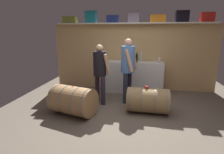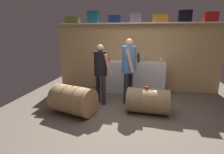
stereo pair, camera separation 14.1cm
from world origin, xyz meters
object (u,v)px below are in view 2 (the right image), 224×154
(work_cabinet, at_px, (134,77))
(wine_bottle_dark, at_px, (138,58))
(toolcase_navy, at_px, (115,19))
(red_funnel, at_px, (109,59))
(wine_bottle_clear, at_px, (143,57))
(toolcase_teal, at_px, (93,17))
(toolcase_red, at_px, (211,17))
(toolcase_orange, at_px, (160,19))
(toolcase_black, at_px, (185,16))
(tasting_cup, at_px, (146,87))
(wine_barrel_near, at_px, (148,101))
(wine_bottle_green, at_px, (136,57))
(winemaker_pouring, at_px, (101,68))
(visitor_tasting, at_px, (129,64))
(toolcase_grey, at_px, (136,18))
(wine_barrel_far, at_px, (73,100))
(toolcase_olive, at_px, (72,20))
(wine_glass, at_px, (161,59))

(work_cabinet, bearing_deg, wine_bottle_dark, -52.24)
(toolcase_navy, distance_m, red_funnel, 1.19)
(toolcase_navy, bearing_deg, wine_bottle_clear, -8.03)
(toolcase_teal, distance_m, toolcase_red, 3.31)
(toolcase_red, bearing_deg, toolcase_orange, -178.85)
(toolcase_black, bearing_deg, toolcase_teal, -178.34)
(tasting_cup, bearing_deg, wine_barrel_near, 0.00)
(wine_bottle_green, bearing_deg, winemaker_pouring, -127.26)
(wine_barrel_near, relative_size, visitor_tasting, 0.58)
(wine_bottle_clear, relative_size, tasting_cup, 4.48)
(work_cabinet, relative_size, winemaker_pouring, 1.19)
(wine_bottle_green, distance_m, red_funnel, 0.82)
(work_cabinet, distance_m, wine_bottle_clear, 0.66)
(toolcase_grey, height_order, red_funnel, toolcase_grey)
(toolcase_teal, relative_size, toolcase_orange, 0.83)
(visitor_tasting, bearing_deg, toolcase_grey, -167.93)
(toolcase_grey, bearing_deg, wine_bottle_dark, -66.36)
(wine_barrel_far, distance_m, visitor_tasting, 1.64)
(toolcase_black, bearing_deg, wine_bottle_clear, -171.11)
(toolcase_olive, xyz_separation_m, winemaker_pouring, (1.20, -1.23, -1.25))
(wine_barrel_near, bearing_deg, toolcase_teal, 140.03)
(toolcase_olive, relative_size, toolcase_black, 1.25)
(toolcase_teal, distance_m, winemaker_pouring, 1.88)
(toolcase_red, distance_m, wine_bottle_dark, 2.22)
(wine_bottle_clear, bearing_deg, toolcase_orange, 17.64)
(wine_barrel_near, bearing_deg, toolcase_navy, 126.38)
(wine_barrel_far, bearing_deg, wine_barrel_near, 28.40)
(toolcase_olive, xyz_separation_m, toolcase_teal, (0.67, 0.00, 0.07))
(wine_bottle_dark, xyz_separation_m, wine_glass, (0.65, 0.02, -0.03))
(toolcase_orange, bearing_deg, wine_bottle_green, -162.40)
(toolcase_orange, height_order, wine_barrel_far, toolcase_orange)
(work_cabinet, distance_m, tasting_cup, 1.49)
(toolcase_olive, bearing_deg, toolcase_teal, -1.06)
(wine_bottle_clear, height_order, winemaker_pouring, winemaker_pouring)
(work_cabinet, xyz_separation_m, winemaker_pouring, (-0.78, -1.06, 0.45))
(toolcase_black, bearing_deg, wine_bottle_dark, -163.82)
(toolcase_black, xyz_separation_m, wine_barrel_near, (-0.92, -1.61, -1.94))
(wine_barrel_near, distance_m, visitor_tasting, 1.06)
(red_funnel, distance_m, tasting_cup, 1.91)
(toolcase_red, height_order, wine_glass, toolcase_red)
(toolcase_teal, xyz_separation_m, toolcase_orange, (1.98, 0.00, -0.07))
(wine_bottle_dark, height_order, red_funnel, wine_bottle_dark)
(wine_glass, bearing_deg, work_cabinet, 171.00)
(toolcase_teal, bearing_deg, toolcase_navy, 3.02)
(toolcase_orange, height_order, winemaker_pouring, toolcase_orange)
(toolcase_orange, relative_size, wine_glass, 2.84)
(wine_bottle_clear, height_order, wine_barrel_near, wine_bottle_clear)
(toolcase_navy, xyz_separation_m, wine_barrel_near, (1.05, -1.61, -1.89))
(toolcase_orange, height_order, toolcase_red, toolcase_red)
(toolcase_teal, relative_size, toolcase_red, 1.00)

